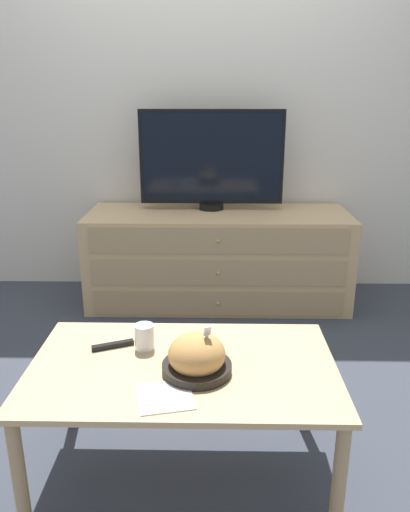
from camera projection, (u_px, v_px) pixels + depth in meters
name	position (u px, v px, depth m)	size (l,w,h in m)	color
ground_plane	(197.00, 282.00, 3.67)	(12.00, 12.00, 0.00)	#383D47
wall_back	(197.00, 97.00, 3.28)	(12.00, 0.05, 2.60)	silver
dresser	(218.00, 258.00, 3.27)	(1.67, 0.59, 0.60)	tan
tv	(212.00, 159.00, 3.17)	(0.92, 0.16, 0.63)	black
coffee_table	(183.00, 379.00, 1.71)	(1.04, 0.63, 0.46)	tan
takeout_bowl	(197.00, 358.00, 1.63)	(0.23, 0.23, 0.17)	black
drink_cup	(144.00, 338.00, 1.78)	(0.07, 0.07, 0.09)	white
napkin	(165.00, 396.00, 1.51)	(0.20, 0.20, 0.00)	silver
remote_control	(113.00, 345.00, 1.80)	(0.15, 0.08, 0.02)	black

